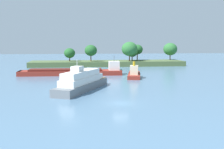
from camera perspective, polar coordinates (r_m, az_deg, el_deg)
The scene contains 6 objects.
ground_plane at distance 46.11m, azimuth 1.84°, elevation -5.95°, with size 400.00×400.00×0.00m, color slate.
treeline_island at distance 119.90m, azimuth 0.63°, elevation 3.24°, with size 65.58×13.69×10.30m.
white_riverboat at distance 58.73m, azimuth -6.16°, elevation -1.46°, with size 12.17×19.47×6.67m.
small_motorboat at distance 96.91m, azimuth 0.95°, elevation 0.87°, with size 4.04×3.26×1.03m.
tugboat at distance 78.19m, azimuth 4.59°, elevation 0.14°, with size 5.21×8.76×4.83m.
cargo_barge at distance 86.50m, azimuth -8.08°, elevation 0.59°, with size 31.65×6.87×5.99m.
Camera 1 is at (-7.15, -44.42, 10.06)m, focal length 44.31 mm.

